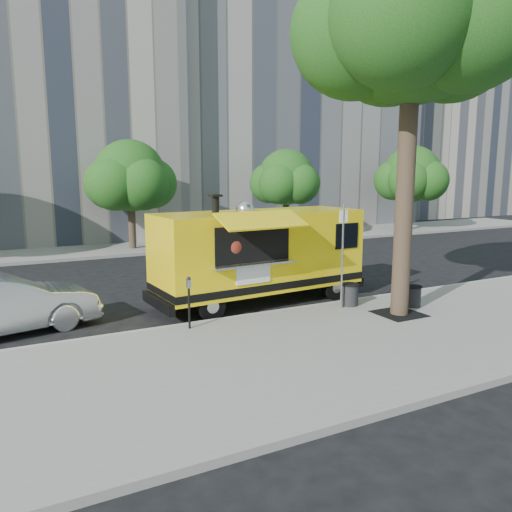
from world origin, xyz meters
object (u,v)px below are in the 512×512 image
(far_tree_d, at_px, (412,174))
(food_truck, at_px, (259,253))
(street_tree, at_px, (414,11))
(far_tree_c, at_px, (286,177))
(sign_post, at_px, (343,250))
(sedan, at_px, (0,305))
(parking_meter, at_px, (189,296))
(trash_bin_right, at_px, (350,294))
(far_tree_b, at_px, (130,176))
(trash_bin_left, at_px, (413,295))

(far_tree_d, xyz_separation_m, food_truck, (-18.01, -12.03, -2.30))
(street_tree, xyz_separation_m, food_truck, (-2.61, 3.37, -6.43))
(far_tree_c, xyz_separation_m, far_tree_d, (10.00, 0.20, 0.17))
(sign_post, height_order, sedan, sign_post)
(far_tree_d, bearing_deg, parking_meter, -146.40)
(sign_post, bearing_deg, trash_bin_right, 16.69)
(sign_post, distance_m, trash_bin_right, 1.42)
(far_tree_b, relative_size, far_tree_d, 0.97)
(far_tree_b, relative_size, trash_bin_right, 8.46)
(far_tree_c, relative_size, sedan, 1.12)
(far_tree_c, distance_m, sign_post, 15.48)
(food_truck, bearing_deg, trash_bin_right, -49.59)
(sedan, bearing_deg, trash_bin_left, -118.16)
(far_tree_d, bearing_deg, sedan, -154.85)
(street_tree, xyz_separation_m, sign_post, (-1.05, 1.25, -6.16))
(far_tree_c, relative_size, sign_post, 1.74)
(parking_meter, xyz_separation_m, trash_bin_left, (6.50, -1.03, -0.50))
(far_tree_d, xyz_separation_m, trash_bin_left, (-14.50, -14.98, -3.41))
(far_tree_c, height_order, parking_meter, far_tree_c)
(far_tree_c, height_order, trash_bin_right, far_tree_c)
(street_tree, relative_size, sign_post, 3.42)
(far_tree_d, relative_size, trash_bin_right, 8.69)
(sedan, height_order, trash_bin_right, sedan)
(far_tree_d, relative_size, parking_meter, 4.23)
(food_truck, bearing_deg, parking_meter, -151.38)
(far_tree_c, xyz_separation_m, sedan, (-15.19, -11.63, -2.95))
(far_tree_c, distance_m, trash_bin_left, 15.79)
(far_tree_d, bearing_deg, far_tree_c, -178.85)
(far_tree_c, height_order, far_tree_d, far_tree_d)
(sign_post, xyz_separation_m, trash_bin_left, (1.95, -0.83, -1.37))
(sedan, relative_size, trash_bin_left, 7.54)
(far_tree_d, relative_size, sign_post, 1.88)
(trash_bin_left, bearing_deg, sedan, 163.56)
(parking_meter, bearing_deg, far_tree_d, 33.60)
(street_tree, height_order, far_tree_d, street_tree)
(sign_post, height_order, trash_bin_right, sign_post)
(far_tree_b, height_order, trash_bin_right, far_tree_b)
(far_tree_b, distance_m, trash_bin_right, 14.82)
(far_tree_c, distance_m, parking_meter, 17.82)
(sign_post, xyz_separation_m, parking_meter, (-4.55, 0.20, -0.87))
(trash_bin_left, xyz_separation_m, trash_bin_right, (-1.55, 0.95, 0.02))
(sign_post, height_order, parking_meter, sign_post)
(sign_post, bearing_deg, street_tree, -49.97)
(far_tree_b, xyz_separation_m, far_tree_d, (19.00, -0.10, 0.06))
(food_truck, height_order, trash_bin_right, food_truck)
(far_tree_b, xyz_separation_m, trash_bin_left, (4.50, -15.08, -3.35))
(sedan, distance_m, trash_bin_right, 9.40)
(street_tree, relative_size, far_tree_d, 1.82)
(street_tree, relative_size, far_tree_b, 1.87)
(sign_post, bearing_deg, far_tree_d, 40.70)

